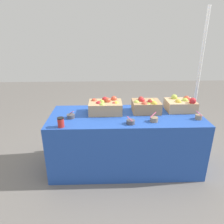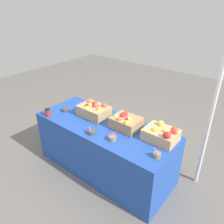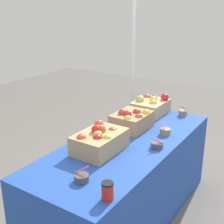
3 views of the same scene
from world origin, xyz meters
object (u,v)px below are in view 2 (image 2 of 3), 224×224
at_px(apple_crate_right, 94,110).
at_px(sample_bowl_extra, 157,155).
at_px(apple_crate_middle, 126,122).
at_px(sample_bowl_mid, 92,132).
at_px(tent_pole, 212,115).
at_px(apple_crate_left, 162,134).
at_px(sample_bowl_near, 113,138).
at_px(sample_bowl_far, 65,110).
at_px(coffee_cup, 48,112).

relative_size(apple_crate_right, sample_bowl_extra, 3.78).
height_order(apple_crate_middle, sample_bowl_extra, apple_crate_middle).
height_order(sample_bowl_mid, tent_pole, tent_pole).
xyz_separation_m(apple_crate_left, tent_pole, (0.37, 0.43, 0.20)).
bearing_deg(sample_bowl_near, sample_bowl_extra, 5.22).
relative_size(sample_bowl_extra, tent_pole, 0.05).
height_order(apple_crate_right, sample_bowl_near, apple_crate_right).
height_order(apple_crate_middle, apple_crate_right, apple_crate_right).
distance_m(apple_crate_left, sample_bowl_mid, 0.83).
xyz_separation_m(sample_bowl_mid, tent_pole, (1.09, 0.84, 0.26)).
height_order(apple_crate_right, sample_bowl_mid, apple_crate_right).
bearing_deg(apple_crate_middle, apple_crate_right, -178.14).
xyz_separation_m(sample_bowl_mid, sample_bowl_extra, (0.82, 0.10, 0.00)).
distance_m(sample_bowl_near, sample_bowl_far, 0.99).
bearing_deg(sample_bowl_mid, sample_bowl_near, 11.12).
bearing_deg(apple_crate_middle, tent_pole, 29.58).
xyz_separation_m(apple_crate_middle, apple_crate_right, (-0.52, -0.02, 0.00)).
distance_m(apple_crate_right, sample_bowl_extra, 1.13).
distance_m(sample_bowl_near, tent_pole, 1.16).
distance_m(sample_bowl_near, sample_bowl_mid, 0.28).
relative_size(apple_crate_middle, tent_pole, 0.17).
bearing_deg(apple_crate_right, sample_bowl_extra, -12.24).
bearing_deg(apple_crate_middle, sample_bowl_extra, -23.74).
bearing_deg(apple_crate_right, sample_bowl_mid, -50.70).
bearing_deg(sample_bowl_mid, tent_pole, 37.77).
relative_size(apple_crate_left, sample_bowl_near, 3.53).
relative_size(apple_crate_left, coffee_cup, 3.34).
bearing_deg(tent_pole, sample_bowl_near, -135.75).
distance_m(sample_bowl_extra, coffee_cup, 1.60).
xyz_separation_m(apple_crate_left, sample_bowl_far, (-1.42, -0.22, -0.06)).
relative_size(apple_crate_middle, coffee_cup, 3.16).
bearing_deg(coffee_cup, apple_crate_right, 39.34).
xyz_separation_m(apple_crate_middle, sample_bowl_mid, (-0.24, -0.36, -0.06)).
height_order(apple_crate_middle, coffee_cup, apple_crate_middle).
bearing_deg(sample_bowl_extra, sample_bowl_far, 176.78).
bearing_deg(sample_bowl_near, tent_pole, 44.25).
xyz_separation_m(sample_bowl_near, sample_bowl_extra, (0.55, 0.05, 0.00)).
bearing_deg(tent_pole, sample_bowl_far, -159.96).
bearing_deg(apple_crate_middle, coffee_cup, -157.56).
bearing_deg(sample_bowl_far, apple_crate_middle, 10.31).
relative_size(sample_bowl_near, sample_bowl_extra, 0.96).
xyz_separation_m(apple_crate_left, sample_bowl_near, (-0.44, -0.36, -0.05)).
relative_size(sample_bowl_near, sample_bowl_mid, 1.10).
bearing_deg(tent_pole, coffee_cup, -154.19).
xyz_separation_m(coffee_cup, tent_pole, (1.86, 0.90, 0.22)).
relative_size(sample_bowl_near, coffee_cup, 0.95).
relative_size(sample_bowl_near, tent_pole, 0.05).
height_order(apple_crate_left, sample_bowl_mid, apple_crate_left).
xyz_separation_m(apple_crate_right, sample_bowl_extra, (1.11, -0.24, -0.06)).
bearing_deg(sample_bowl_mid, sample_bowl_far, 164.81).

